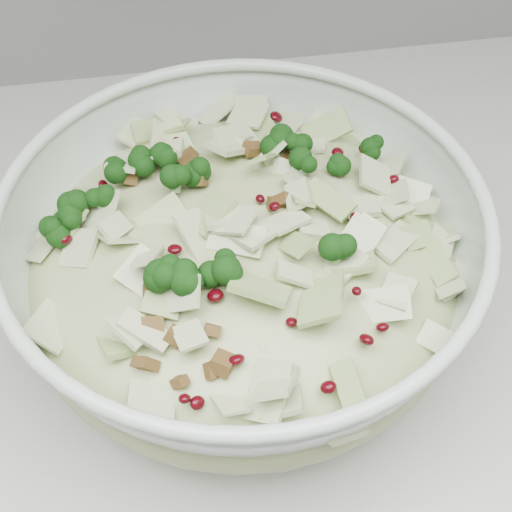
{
  "coord_description": "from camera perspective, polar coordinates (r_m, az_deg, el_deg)",
  "views": [
    {
      "loc": [
        0.06,
        1.27,
        1.38
      ],
      "look_at": [
        0.11,
        1.59,
        1.0
      ],
      "focal_mm": 50.0,
      "sensor_mm": 36.0,
      "label": 1
    }
  ],
  "objects": [
    {
      "name": "counter",
      "position": [
        1.03,
        -7.64,
        -16.5
      ],
      "size": [
        3.6,
        0.6,
        0.9
      ],
      "primitive_type": "cube",
      "color": "#B6B5B1",
      "rests_on": "floor"
    },
    {
      "name": "mixing_bowl",
      "position": [
        0.53,
        -1.02,
        -0.84
      ],
      "size": [
        0.4,
        0.4,
        0.14
      ],
      "rotation": [
        0.0,
        0.0,
        0.19
      ],
      "color": "silver",
      "rests_on": "counter"
    },
    {
      "name": "salad",
      "position": [
        0.51,
        -1.05,
        0.76
      ],
      "size": [
        0.4,
        0.4,
        0.14
      ],
      "rotation": [
        0.0,
        0.0,
        0.3
      ],
      "color": "#A2B179",
      "rests_on": "mixing_bowl"
    }
  ]
}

